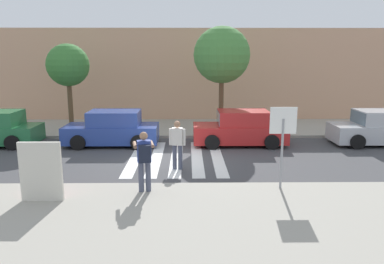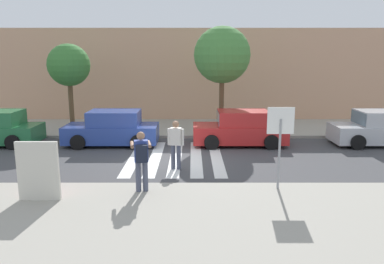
{
  "view_description": "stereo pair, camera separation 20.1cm",
  "coord_description": "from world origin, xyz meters",
  "views": [
    {
      "loc": [
        0.44,
        -14.02,
        3.93
      ],
      "look_at": [
        0.6,
        -0.2,
        1.1
      ],
      "focal_mm": 35.0,
      "sensor_mm": 36.0,
      "label": 1
    },
    {
      "loc": [
        0.64,
        -14.02,
        3.93
      ],
      "look_at": [
        0.6,
        -0.2,
        1.1
      ],
      "focal_mm": 35.0,
      "sensor_mm": 36.0,
      "label": 2
    }
  ],
  "objects": [
    {
      "name": "crosswalk_stripe_0",
      "position": [
        -1.6,
        0.2,
        0.0
      ],
      "size": [
        0.44,
        5.2,
        0.01
      ],
      "primitive_type": "cube",
      "color": "silver",
      "rests_on": "ground"
    },
    {
      "name": "crosswalk_stripe_2",
      "position": [
        0.0,
        0.2,
        0.0
      ],
      "size": [
        0.44,
        5.2,
        0.01
      ],
      "primitive_type": "cube",
      "color": "silver",
      "rests_on": "ground"
    },
    {
      "name": "crosswalk_stripe_3",
      "position": [
        0.8,
        0.2,
        0.0
      ],
      "size": [
        0.44,
        5.2,
        0.01
      ],
      "primitive_type": "cube",
      "color": "silver",
      "rests_on": "ground"
    },
    {
      "name": "pedestrian_crossing",
      "position": [
        0.07,
        -1.35,
        0.97
      ],
      "size": [
        0.57,
        0.29,
        1.72
      ],
      "color": "#474C60",
      "rests_on": "ground"
    },
    {
      "name": "crosswalk_stripe_4",
      "position": [
        1.6,
        0.2,
        0.0
      ],
      "size": [
        0.44,
        5.2,
        0.01
      ],
      "primitive_type": "cube",
      "color": "silver",
      "rests_on": "ground"
    },
    {
      "name": "street_tree_west",
      "position": [
        -5.52,
        4.92,
        3.43
      ],
      "size": [
        2.11,
        2.11,
        4.38
      ],
      "color": "brown",
      "rests_on": "sidewalk_far"
    },
    {
      "name": "stop_sign",
      "position": [
        3.14,
        -3.66,
        1.86
      ],
      "size": [
        0.76,
        0.08,
        2.37
      ],
      "color": "gray",
      "rests_on": "sidewalk_near"
    },
    {
      "name": "photographer_with_backpack",
      "position": [
        -0.78,
        -3.93,
        1.17
      ],
      "size": [
        0.68,
        0.91,
        1.72
      ],
      "color": "#474C60",
      "rests_on": "sidewalk_near"
    },
    {
      "name": "ground_plane",
      "position": [
        0.0,
        0.0,
        0.0
      ],
      "size": [
        120.0,
        120.0,
        0.0
      ],
      "primitive_type": "plane",
      "color": "#424244"
    },
    {
      "name": "sidewalk_near",
      "position": [
        0.0,
        -6.2,
        0.07
      ],
      "size": [
        60.0,
        6.0,
        0.14
      ],
      "primitive_type": "cube",
      "color": "#9E998C",
      "rests_on": "ground"
    },
    {
      "name": "parked_car_red",
      "position": [
        2.79,
        2.3,
        0.73
      ],
      "size": [
        4.1,
        1.92,
        1.55
      ],
      "color": "red",
      "rests_on": "ground"
    },
    {
      "name": "parked_car_silver",
      "position": [
        9.01,
        2.3,
        0.73
      ],
      "size": [
        4.1,
        1.92,
        1.55
      ],
      "color": "#B7BABF",
      "rests_on": "ground"
    },
    {
      "name": "parked_car_blue",
      "position": [
        -2.9,
        2.3,
        0.73
      ],
      "size": [
        4.1,
        1.92,
        1.55
      ],
      "color": "#284293",
      "rests_on": "ground"
    },
    {
      "name": "crosswalk_stripe_1",
      "position": [
        -0.8,
        0.2,
        0.0
      ],
      "size": [
        0.44,
        5.2,
        0.01
      ],
      "primitive_type": "cube",
      "color": "silver",
      "rests_on": "ground"
    },
    {
      "name": "street_tree_center",
      "position": [
        2.1,
        4.39,
        3.94
      ],
      "size": [
        2.74,
        2.74,
        5.19
      ],
      "color": "brown",
      "rests_on": "sidewalk_far"
    },
    {
      "name": "building_facade_far",
      "position": [
        0.0,
        10.4,
        2.75
      ],
      "size": [
        56.0,
        4.0,
        5.51
      ],
      "primitive_type": "cube",
      "color": "tan",
      "rests_on": "ground"
    },
    {
      "name": "advertising_board",
      "position": [
        -3.42,
        -4.56,
        0.94
      ],
      "size": [
        1.1,
        0.11,
        1.6
      ],
      "color": "beige",
      "rests_on": "sidewalk_near"
    },
    {
      "name": "sidewalk_far",
      "position": [
        0.0,
        6.0,
        0.07
      ],
      "size": [
        60.0,
        4.8,
        0.14
      ],
      "primitive_type": "cube",
      "color": "#9E998C",
      "rests_on": "ground"
    }
  ]
}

